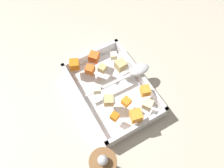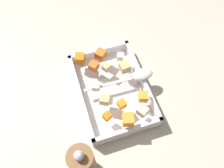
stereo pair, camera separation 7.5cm
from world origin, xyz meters
The scene contains 17 objects.
ground_plane centered at (0.00, 0.00, 0.00)m, with size 4.00×4.00×0.00m, color #BCB29E.
baking_dish centered at (-0.01, -0.01, 0.02)m, with size 0.32×0.23×0.05m.
carrot_chunk_heap_side centered at (0.06, 0.07, 0.07)m, with size 0.03×0.03×0.03m, color orange.
carrot_chunk_corner_ne centered at (0.12, 0.00, 0.07)m, with size 0.03×0.03×0.03m, color orange.
carrot_chunk_rim_edge centered at (0.09, -0.06, 0.07)m, with size 0.02×0.02×0.02m, color orange.
carrot_chunk_under_handle centered at (-0.09, -0.04, 0.07)m, with size 0.03×0.03×0.03m, color orange.
carrot_chunk_corner_sw centered at (0.07, 0.00, 0.07)m, with size 0.02×0.02×0.02m, color orange.
carrot_chunk_near_spoon centered at (-0.14, -0.08, 0.07)m, with size 0.03×0.03×0.03m, color orange.
carrot_chunk_back_center centered at (-0.13, -0.01, 0.07)m, with size 0.03×0.03×0.03m, color orange.
potato_chunk_front_center centered at (-0.02, -0.06, 0.07)m, with size 0.02×0.02×0.02m, color beige.
potato_chunk_center centered at (-0.06, 0.05, 0.07)m, with size 0.03×0.03×0.03m, color tan.
potato_chunk_far_right centered at (0.04, -0.05, 0.07)m, with size 0.03×0.03×0.03m, color tan.
potato_chunk_mid_right centered at (0.11, 0.05, 0.07)m, with size 0.03×0.03×0.03m, color beige.
potato_chunk_near_right centered at (-0.08, -0.01, 0.07)m, with size 0.02×0.02×0.02m, color tan.
potato_chunk_far_left centered at (-0.11, 0.05, 0.07)m, with size 0.02×0.02×0.02m, color beige.
serving_spoon centered at (-0.02, 0.09, 0.06)m, with size 0.05×0.24×0.02m.
pepper_mill centered at (0.21, -0.16, 0.09)m, with size 0.06×0.06×0.20m.
Camera 2 is at (0.33, -0.12, 0.72)m, focal length 37.29 mm.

